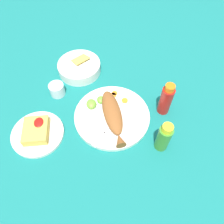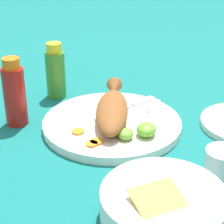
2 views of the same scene
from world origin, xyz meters
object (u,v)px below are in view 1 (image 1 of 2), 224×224
at_px(side_plate_fries, 38,134).
at_px(guacamole_bowl, 79,67).
at_px(fried_fish, 113,114).
at_px(fork_far, 96,125).
at_px(main_plate, 112,116).
at_px(fork_near, 107,131).
at_px(salt_cup, 57,90).
at_px(hot_sauce_bottle_green, 164,137).
at_px(hot_sauce_bottle_red, 166,100).

relative_size(side_plate_fries, guacamole_bowl, 1.02).
xyz_separation_m(fried_fish, fork_far, (-0.03, 0.07, -0.02)).
bearing_deg(fork_far, guacamole_bowl, -150.75).
bearing_deg(side_plate_fries, main_plate, -79.79).
height_order(fork_near, salt_cup, salt_cup).
relative_size(fork_near, salt_cup, 2.35).
xyz_separation_m(main_plate, salt_cup, (0.15, 0.22, 0.01)).
distance_m(fried_fish, salt_cup, 0.27).
bearing_deg(fried_fish, fork_near, 146.93).
xyz_separation_m(fried_fish, salt_cup, (0.16, 0.22, -0.02)).
distance_m(main_plate, fried_fish, 0.03).
distance_m(fork_far, guacamole_bowl, 0.32).
bearing_deg(side_plate_fries, fork_near, -94.34).
relative_size(fried_fish, fork_far, 1.44).
bearing_deg(fork_far, salt_cup, -121.95).
bearing_deg(fork_far, hot_sauce_bottle_green, 85.37).
distance_m(main_plate, hot_sauce_bottle_green, 0.23).
height_order(fried_fish, fork_near, fried_fish).
bearing_deg(hot_sauce_bottle_red, salt_cup, 73.21).
bearing_deg(salt_cup, fork_near, -138.18).
xyz_separation_m(main_plate, fried_fish, (-0.01, -0.00, 0.03)).
height_order(hot_sauce_bottle_red, side_plate_fries, hot_sauce_bottle_red).
bearing_deg(fork_far, fried_fish, 133.41).
bearing_deg(fried_fish, fork_far, 107.58).
height_order(main_plate, guacamole_bowl, guacamole_bowl).
distance_m(main_plate, salt_cup, 0.27).
bearing_deg(salt_cup, fork_far, -140.34).
distance_m(fried_fish, fork_far, 0.08).
bearing_deg(fork_near, fried_fish, -164.94).
bearing_deg(hot_sauce_bottle_green, fork_far, 66.98).
distance_m(main_plate, hot_sauce_bottle_red, 0.22).
bearing_deg(fork_far, main_plate, 142.30).
bearing_deg(hot_sauce_bottle_green, salt_cup, 53.49).
bearing_deg(fork_far, side_plate_fries, -69.43).
bearing_deg(main_plate, hot_sauce_bottle_green, -130.38).
bearing_deg(guacamole_bowl, fork_far, -169.14).
xyz_separation_m(fried_fish, fork_near, (-0.06, 0.03, -0.02)).
bearing_deg(fork_near, guacamole_bowl, -123.35).
relative_size(hot_sauce_bottle_red, salt_cup, 2.41).
bearing_deg(fried_fish, hot_sauce_bottle_green, -135.50).
relative_size(fork_far, hot_sauce_bottle_green, 1.28).
distance_m(main_plate, guacamole_bowl, 0.30).
height_order(fork_near, hot_sauce_bottle_red, hot_sauce_bottle_red).
distance_m(fork_far, hot_sauce_bottle_green, 0.26).
bearing_deg(main_plate, guacamole_bowl, 24.71).
bearing_deg(guacamole_bowl, fried_fish, -155.98).
bearing_deg(hot_sauce_bottle_green, guacamole_bowl, 35.20).
bearing_deg(fork_near, fork_far, -86.19).
relative_size(fork_far, guacamole_bowl, 0.93).
xyz_separation_m(hot_sauce_bottle_red, guacamole_bowl, (0.26, 0.34, -0.04)).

